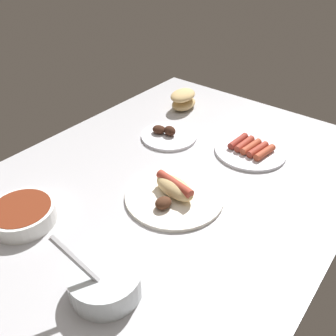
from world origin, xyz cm
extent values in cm
cube|color=#B2B2B7|center=(0.00, 0.00, -1.50)|extent=(120.00, 90.00, 3.00)
cylinder|color=silver|center=(36.42, 12.33, 2.85)|extent=(14.48, 14.48, 5.69)
cylinder|color=beige|center=(36.42, 12.33, 3.98)|extent=(12.74, 12.74, 2.56)
cube|color=#B7B7BC|center=(39.68, 10.52, 8.78)|extent=(5.01, 10.08, 12.97)
cylinder|color=white|center=(5.81, 5.67, 0.50)|extent=(25.91, 25.91, 1.00)
ellipsoid|color=#DBB77A|center=(5.81, 5.67, 3.20)|extent=(8.02, 13.14, 4.40)
cylinder|color=#9E3828|center=(5.81, 5.67, 4.41)|extent=(4.37, 11.91, 2.40)
ellipsoid|color=#472819|center=(11.57, 6.58, 2.40)|extent=(5.14, 4.56, 2.80)
cylinder|color=white|center=(35.38, -17.30, 2.13)|extent=(15.58, 15.58, 4.25)
cylinder|color=maroon|center=(35.38, -17.30, 3.85)|extent=(14.03, 14.03, 1.00)
cylinder|color=white|center=(-17.17, -14.20, 0.50)|extent=(18.31, 18.31, 1.00)
ellipsoid|color=#381E14|center=(-17.23, -13.95, 2.55)|extent=(4.11, 4.79, 3.11)
ellipsoid|color=#381E14|center=(-16.06, -17.52, 2.31)|extent=(4.55, 5.25, 2.62)
ellipsoid|color=tan|center=(-37.80, -23.35, 1.80)|extent=(12.66, 9.73, 3.60)
ellipsoid|color=tan|center=(-37.14, -23.34, 5.40)|extent=(12.22, 9.01, 3.60)
cylinder|color=white|center=(-25.69, 11.13, 0.50)|extent=(21.91, 21.91, 1.00)
cylinder|color=maroon|center=(-26.12, 6.40, 2.08)|extent=(8.83, 2.60, 2.16)
cylinder|color=#9E3828|center=(-25.90, 8.77, 2.08)|extent=(8.84, 2.64, 2.16)
cylinder|color=#AD472D|center=(-25.69, 11.13, 2.08)|extent=(8.92, 3.11, 2.16)
cylinder|color=#9E3828|center=(-25.47, 13.50, 2.08)|extent=(8.95, 3.32, 2.16)
cylinder|color=#AD472D|center=(-25.26, 15.87, 2.08)|extent=(8.95, 3.35, 2.16)
camera|label=1|loc=(62.92, 48.57, 60.73)|focal=38.18mm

